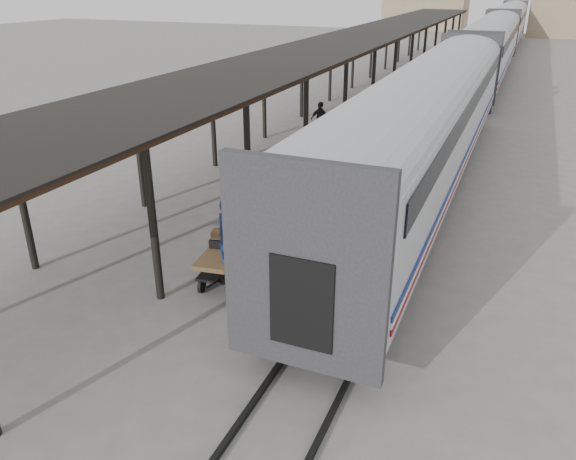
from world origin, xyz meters
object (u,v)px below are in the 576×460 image
Objects in this scene: baggage_cart at (233,255)px; porter at (228,231)px; luggage_tug at (355,120)px; pedestrian at (321,121)px.

porter reaches higher than baggage_cart.
pedestrian reaches higher than luggage_tug.
luggage_tug is 0.78× the size of pedestrian.
baggage_cart is at bearing 109.70° from pedestrian.
pedestrian is (-2.65, 14.21, 0.27)m from baggage_cart.
porter is (1.82, -17.12, 1.13)m from luggage_tug.
luggage_tug is 0.88× the size of porter.
porter is 15.16m from pedestrian.
porter is 0.88× the size of pedestrian.
luggage_tug is (-1.57, 16.47, -0.11)m from baggage_cart.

